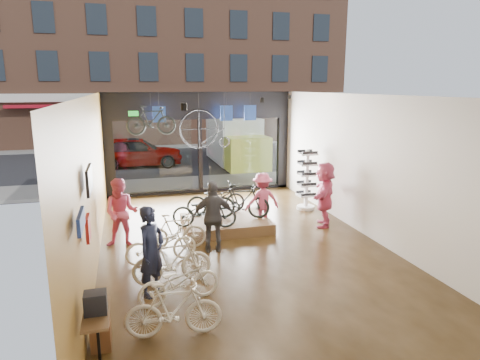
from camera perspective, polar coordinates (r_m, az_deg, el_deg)
name	(u,v)px	position (r m, az deg, el deg)	size (l,w,h in m)	color
ground_plane	(242,247)	(11.09, 0.25, -8.88)	(7.00, 12.00, 0.04)	black
ceiling	(242,94)	(10.33, 0.28, 11.38)	(7.00, 12.00, 0.04)	black
wall_left	(92,182)	(10.21, -19.15, -0.19)	(0.04, 12.00, 3.80)	#A17132
wall_right	(369,167)	(11.95, 16.76, 1.73)	(0.04, 12.00, 3.80)	beige
wall_back	(382,275)	(5.24, 18.44, -11.96)	(7.00, 0.04, 3.80)	beige
storefront	(200,143)	(16.33, -5.36, 4.95)	(7.00, 0.26, 3.80)	black
exit_sign	(133,114)	(15.87, -14.03, 8.60)	(0.35, 0.06, 0.18)	#198C26
street_road	(174,156)	(25.43, -8.77, 3.19)	(30.00, 18.00, 0.02)	black
sidewalk_near	(196,183)	(17.82, -5.91, -0.44)	(30.00, 2.40, 0.12)	slate
sidewalk_far	(167,146)	(29.36, -9.68, 4.52)	(30.00, 2.00, 0.12)	slate
opposite_building	(160,42)	(31.72, -10.62, 17.63)	(26.00, 5.00, 14.00)	brown
street_car	(136,152)	(22.20, -13.66, 3.69)	(1.83, 4.54, 1.55)	gray
box_truck	(238,142)	(21.86, -0.32, 5.09)	(2.06, 6.19, 2.44)	silver
floor_bike_1	(174,309)	(7.30, -8.84, -16.69)	(0.44, 1.57, 0.95)	beige
floor_bike_2	(179,282)	(8.33, -8.14, -13.25)	(0.55, 1.59, 0.83)	beige
floor_bike_3	(172,261)	(9.06, -9.04, -10.57)	(0.46, 1.64, 0.98)	beige
floor_bike_4	(161,244)	(10.14, -10.46, -8.44)	(0.58, 1.65, 0.87)	beige
floor_bike_5	(176,232)	(10.86, -8.58, -6.81)	(0.43, 1.52, 0.92)	beige
display_platform	(226,224)	(12.31, -1.87, -5.84)	(2.40, 1.80, 0.30)	#51391B
display_bike_left	(204,211)	(11.45, -4.78, -4.15)	(0.60, 1.71, 0.90)	black
display_bike_mid	(241,202)	(12.18, 0.18, -2.90)	(0.46, 1.63, 0.98)	black
display_bike_right	(216,199)	(12.59, -3.21, -2.53)	(0.61, 1.76, 0.93)	black
customer_0	(152,251)	(8.51, -11.71, -9.28)	(0.65, 0.43, 1.79)	#161C33
customer_1	(121,213)	(11.20, -15.54, -4.25)	(0.86, 0.67, 1.77)	#CC4C72
customer_2	(214,217)	(10.48, -3.54, -4.92)	(1.04, 0.43, 1.78)	#3F3F44
customer_3	(262,200)	(12.33, 3.00, -2.69)	(1.03, 0.59, 1.59)	#CC4C72
customer_5	(325,194)	(12.63, 11.20, -1.86)	(1.75, 0.56, 1.89)	#CC4C72
sunglasses_rack	(306,180)	(14.21, 8.86, 0.03)	(0.59, 0.48, 1.99)	white
wall_merch	(89,268)	(7.03, -19.45, -10.98)	(0.40, 2.40, 2.60)	navy
penny_farthing	(207,130)	(15.05, -4.40, 6.63)	(1.70, 0.06, 1.36)	black
hung_bike	(151,120)	(14.23, -11.75, 7.80)	(0.45, 1.58, 0.95)	black
jersey_left	(159,114)	(15.24, -10.73, 8.60)	(0.45, 0.03, 0.55)	#1E3F99
jersey_mid	(226,113)	(15.61, -1.81, 8.90)	(0.45, 0.03, 0.55)	#1E3F99
jersey_right	(250,113)	(15.84, 1.36, 8.95)	(0.45, 0.03, 0.55)	#1E3F99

